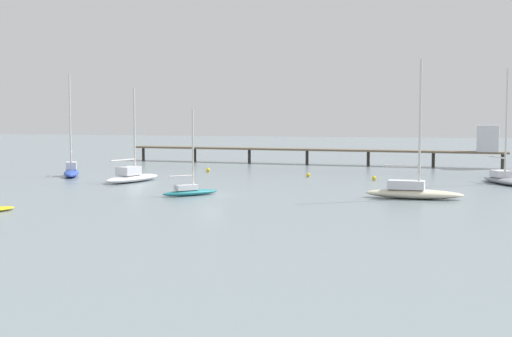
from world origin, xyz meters
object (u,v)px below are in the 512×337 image
sailboat_gray (503,177)px  mooring_buoy_outer (308,175)px  sailboat_white (132,176)px  pier (374,146)px  sailboat_cream (413,190)px  mooring_buoy_near (374,178)px  sailboat_teal (190,190)px  sailboat_blue (71,170)px  mooring_buoy_inner (208,170)px

sailboat_gray → mooring_buoy_outer: size_ratio=25.77×
sailboat_white → mooring_buoy_outer: 22.92m
pier → mooring_buoy_outer: bearing=-104.4°
sailboat_gray → mooring_buoy_outer: 23.99m
sailboat_cream → mooring_buoy_near: (-5.70, 18.36, -0.52)m
sailboat_teal → sailboat_cream: size_ratio=0.64×
sailboat_blue → mooring_buoy_near: size_ratio=24.83×
sailboat_blue → sailboat_gray: bearing=5.4°
sailboat_white → sailboat_blue: 12.19m
sailboat_white → mooring_buoy_outer: bearing=33.9°
mooring_buoy_near → sailboat_gray: bearing=-0.5°
mooring_buoy_near → pier: bearing=96.5°
sailboat_cream → mooring_buoy_near: bearing=107.3°
pier → sailboat_white: 43.70m
sailboat_blue → sailboat_white: bearing=-24.1°
sailboat_white → sailboat_cream: 34.52m
pier → mooring_buoy_outer: pier is taller
sailboat_gray → sailboat_blue: (-53.97, -5.06, 0.11)m
sailboat_gray → mooring_buoy_near: (-15.01, 0.14, -0.46)m
mooring_buoy_near → sailboat_teal: bearing=-126.0°
mooring_buoy_inner → sailboat_blue: bearing=-141.6°
sailboat_gray → sailboat_teal: 37.72m
mooring_buoy_inner → mooring_buoy_near: (24.12, -6.55, -0.02)m
mooring_buoy_near → mooring_buoy_outer: bearing=163.4°
sailboat_blue → mooring_buoy_inner: 18.94m
sailboat_cream → sailboat_blue: bearing=163.6°
sailboat_gray → mooring_buoy_inner: 39.70m
pier → sailboat_teal: sailboat_teal is taller
pier → mooring_buoy_near: 25.98m
sailboat_white → sailboat_cream: bearing=-13.7°
pier → mooring_buoy_inner: size_ratio=107.70×
sailboat_gray → mooring_buoy_outer: bearing=173.4°
sailboat_gray → sailboat_teal: (-30.85, -21.70, -0.14)m
sailboat_gray → mooring_buoy_outer: (-23.82, 2.76, -0.47)m
pier → sailboat_gray: size_ratio=4.70×
sailboat_teal → mooring_buoy_inner: sailboat_teal is taller
sailboat_gray → mooring_buoy_inner: (-39.13, 6.69, -0.44)m
pier → sailboat_blue: 47.50m
sailboat_blue → mooring_buoy_inner: (14.84, 11.75, -0.56)m
sailboat_cream → mooring_buoy_outer: 25.51m
pier → sailboat_blue: size_ratio=4.72×
sailboat_white → sailboat_cream: (33.53, -8.19, 0.04)m
sailboat_gray → sailboat_white: (-42.84, -10.03, 0.01)m
sailboat_teal → mooring_buoy_inner: (-8.28, 28.39, -0.30)m
sailboat_white → mooring_buoy_outer: (19.02, 12.79, -0.48)m
sailboat_teal → mooring_buoy_outer: (7.03, 24.45, -0.34)m
sailboat_cream → sailboat_blue: sailboat_blue is taller
sailboat_white → mooring_buoy_near: 29.64m
sailboat_white → sailboat_teal: size_ratio=1.32×
sailboat_teal → sailboat_cream: 21.82m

